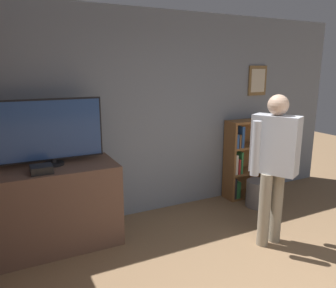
{
  "coord_description": "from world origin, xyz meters",
  "views": [
    {
      "loc": [
        -1.79,
        -0.86,
        1.96
      ],
      "look_at": [
        -0.3,
        2.13,
        1.19
      ],
      "focal_mm": 35.0,
      "sensor_mm": 36.0,
      "label": 1
    }
  ],
  "objects_px": {
    "bookshelf": "(244,160)",
    "waste_bin": "(258,193)",
    "game_console": "(41,169)",
    "person": "(274,157)",
    "television": "(51,131)"
  },
  "relations": [
    {
      "from": "person",
      "to": "bookshelf",
      "type": "bearing_deg",
      "value": 125.61
    },
    {
      "from": "bookshelf",
      "to": "person",
      "type": "height_order",
      "value": "person"
    },
    {
      "from": "bookshelf",
      "to": "waste_bin",
      "type": "xyz_separation_m",
      "value": [
        -0.05,
        -0.42,
        -0.4
      ]
    },
    {
      "from": "television",
      "to": "bookshelf",
      "type": "bearing_deg",
      "value": 3.54
    },
    {
      "from": "waste_bin",
      "to": "game_console",
      "type": "bearing_deg",
      "value": 179.79
    },
    {
      "from": "bookshelf",
      "to": "television",
      "type": "bearing_deg",
      "value": -176.46
    },
    {
      "from": "television",
      "to": "waste_bin",
      "type": "height_order",
      "value": "television"
    },
    {
      "from": "bookshelf",
      "to": "waste_bin",
      "type": "distance_m",
      "value": 0.58
    },
    {
      "from": "television",
      "to": "waste_bin",
      "type": "relative_size",
      "value": 2.87
    },
    {
      "from": "bookshelf",
      "to": "waste_bin",
      "type": "bearing_deg",
      "value": -96.3
    },
    {
      "from": "person",
      "to": "waste_bin",
      "type": "height_order",
      "value": "person"
    },
    {
      "from": "television",
      "to": "waste_bin",
      "type": "bearing_deg",
      "value": -5.05
    },
    {
      "from": "bookshelf",
      "to": "waste_bin",
      "type": "relative_size",
      "value": 3.16
    },
    {
      "from": "television",
      "to": "bookshelf",
      "type": "height_order",
      "value": "television"
    },
    {
      "from": "game_console",
      "to": "person",
      "type": "height_order",
      "value": "person"
    }
  ]
}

